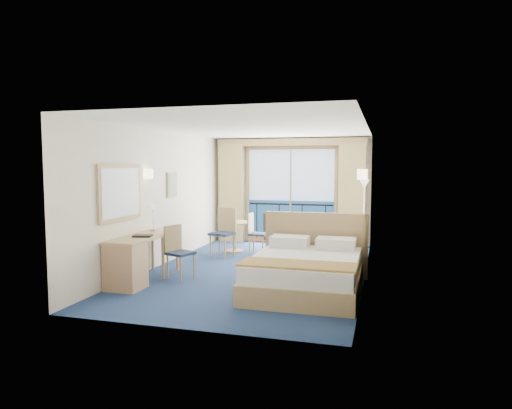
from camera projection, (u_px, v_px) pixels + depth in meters
name	position (u px, v px, depth m)	size (l,w,h in m)	color
floor	(257.00, 270.00, 8.71)	(6.50, 6.50, 0.00)	navy
room_walls	(257.00, 177.00, 8.56)	(4.04, 6.54, 2.72)	silver
balcony_door	(290.00, 199.00, 11.70)	(2.36, 0.03, 2.52)	navy
curtain_left	(232.00, 193.00, 11.96)	(0.65, 0.22, 2.55)	tan
curtain_right	(352.00, 195.00, 11.12)	(0.65, 0.22, 2.55)	tan
pelmet	(290.00, 142.00, 11.46)	(3.80, 0.25, 0.18)	tan
mirror	(120.00, 193.00, 7.67)	(0.05, 1.25, 0.95)	tan
wall_print	(172.00, 185.00, 9.53)	(0.04, 0.42, 0.52)	tan
sconce_left	(148.00, 174.00, 8.50)	(0.18, 0.18, 0.18)	#FFE3B2
sconce_right	(363.00, 174.00, 7.88)	(0.18, 0.18, 0.18)	#FFE3B2
bed	(306.00, 271.00, 7.27)	(1.85, 2.19, 1.16)	tan
nightstand	(352.00, 257.00, 8.55)	(0.44, 0.42, 0.58)	tan
phone	(352.00, 240.00, 8.52)	(0.18, 0.14, 0.08)	white
armchair	(336.00, 243.00, 9.92)	(0.70, 0.72, 0.65)	#434751
floor_lamp	(364.00, 198.00, 10.22)	(0.23, 0.23, 1.68)	silver
desk	(130.00, 261.00, 7.49)	(0.58, 1.69, 0.79)	tan
desk_chair	(177.00, 248.00, 8.13)	(0.53, 0.52, 0.94)	#1F2D48
folder	(143.00, 236.00, 7.77)	(0.31, 0.23, 0.03)	black
desk_lamp	(153.00, 212.00, 8.40)	(0.13, 0.13, 0.48)	silver
round_table	(235.00, 229.00, 10.58)	(0.77, 0.77, 0.70)	tan
table_chair_a	(255.00, 231.00, 10.47)	(0.40, 0.39, 0.90)	#1F2D48
table_chair_b	(224.00, 229.00, 10.05)	(0.54, 0.55, 1.07)	#1F2D48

